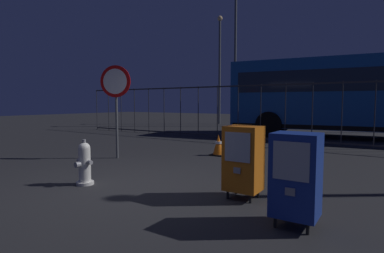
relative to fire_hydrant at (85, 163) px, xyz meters
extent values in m
plane|color=#262628|center=(0.77, 0.37, -0.35)|extent=(60.00, 60.00, 0.00)
cylinder|color=silver|center=(0.00, 0.00, -0.33)|extent=(0.28, 0.28, 0.05)
cylinder|color=silver|center=(0.00, 0.00, -0.03)|extent=(0.19, 0.19, 0.55)
sphere|color=silver|center=(0.00, 0.00, 0.25)|extent=(0.19, 0.19, 0.19)
cylinder|color=gray|center=(0.00, 0.00, 0.37)|extent=(0.06, 0.06, 0.05)
cylinder|color=gray|center=(0.00, -0.13, 0.00)|extent=(0.09, 0.08, 0.09)
cylinder|color=gray|center=(-0.13, 0.00, 0.03)|extent=(0.07, 0.07, 0.07)
cylinder|color=gray|center=(0.13, 0.00, 0.03)|extent=(0.07, 0.07, 0.07)
cylinder|color=black|center=(3.17, -0.01, -0.29)|extent=(0.04, 0.04, 0.12)
cylinder|color=black|center=(3.51, -0.01, -0.29)|extent=(0.04, 0.04, 0.12)
cylinder|color=black|center=(3.17, 0.27, -0.29)|extent=(0.04, 0.04, 0.12)
cylinder|color=black|center=(3.51, 0.27, -0.29)|extent=(0.04, 0.04, 0.12)
cube|color=navy|center=(3.34, 0.13, 0.22)|extent=(0.48, 0.40, 0.90)
cube|color=#B2B7BF|center=(3.34, -0.07, 0.40)|extent=(0.36, 0.01, 0.40)
cube|color=gray|center=(3.34, -0.07, 0.08)|extent=(0.10, 0.02, 0.08)
cylinder|color=black|center=(2.30, 0.60, -0.29)|extent=(0.04, 0.04, 0.12)
cylinder|color=black|center=(2.64, 0.60, -0.29)|extent=(0.04, 0.04, 0.12)
cylinder|color=black|center=(2.30, 0.88, -0.29)|extent=(0.04, 0.04, 0.12)
cylinder|color=black|center=(2.64, 0.88, -0.29)|extent=(0.04, 0.04, 0.12)
cube|color=orange|center=(2.47, 0.74, 0.22)|extent=(0.48, 0.40, 0.90)
cube|color=#B2B7BF|center=(2.47, 0.54, 0.40)|extent=(0.36, 0.01, 0.40)
cube|color=gray|center=(2.47, 0.53, 0.08)|extent=(0.10, 0.02, 0.08)
cylinder|color=#4C4F54|center=(-1.37, 2.00, 0.75)|extent=(0.06, 0.06, 2.20)
cylinder|color=red|center=(-1.37, 1.98, 1.50)|extent=(0.71, 0.31, 0.76)
cylinder|color=white|center=(-1.37, 1.96, 1.50)|extent=(0.56, 0.23, 0.60)
cube|color=black|center=(0.50, 3.69, -0.34)|extent=(0.36, 0.36, 0.03)
cone|color=orange|center=(0.50, 3.69, -0.07)|extent=(0.28, 0.28, 0.50)
cylinder|color=white|center=(0.50, 3.69, -0.02)|extent=(0.17, 0.17, 0.06)
cube|color=#2D2D33|center=(0.77, 7.08, 1.60)|extent=(18.00, 0.04, 0.05)
cube|color=#2D2D33|center=(0.77, 7.08, -0.25)|extent=(18.00, 0.04, 0.05)
cylinder|color=#2D2D33|center=(-8.23, 7.08, 0.65)|extent=(0.03, 0.03, 2.00)
cylinder|color=#2D2D33|center=(-7.37, 7.08, 0.65)|extent=(0.03, 0.03, 2.00)
cylinder|color=#2D2D33|center=(-6.51, 7.08, 0.65)|extent=(0.03, 0.03, 2.00)
cylinder|color=#2D2D33|center=(-5.65, 7.08, 0.65)|extent=(0.03, 0.03, 2.00)
cylinder|color=#2D2D33|center=(-4.80, 7.08, 0.65)|extent=(0.03, 0.03, 2.00)
cylinder|color=#2D2D33|center=(-3.94, 7.08, 0.65)|extent=(0.03, 0.03, 2.00)
cylinder|color=#2D2D33|center=(-3.08, 7.08, 0.65)|extent=(0.03, 0.03, 2.00)
cylinder|color=#2D2D33|center=(-2.23, 7.08, 0.65)|extent=(0.03, 0.03, 2.00)
cylinder|color=#2D2D33|center=(-1.37, 7.08, 0.65)|extent=(0.03, 0.03, 2.00)
cylinder|color=#2D2D33|center=(-0.51, 7.08, 0.65)|extent=(0.03, 0.03, 2.00)
cylinder|color=#2D2D33|center=(0.35, 7.08, 0.65)|extent=(0.03, 0.03, 2.00)
cylinder|color=#2D2D33|center=(1.20, 7.08, 0.65)|extent=(0.03, 0.03, 2.00)
cylinder|color=#2D2D33|center=(2.06, 7.08, 0.65)|extent=(0.03, 0.03, 2.00)
cylinder|color=#2D2D33|center=(2.92, 7.08, 0.65)|extent=(0.03, 0.03, 2.00)
cylinder|color=#2D2D33|center=(3.77, 7.08, 0.65)|extent=(0.03, 0.03, 2.00)
cube|color=#19519E|center=(3.68, 10.08, 1.32)|extent=(10.73, 3.77, 2.65)
cube|color=#1E2838|center=(3.68, 10.08, 1.80)|extent=(10.10, 3.71, 0.80)
cube|color=black|center=(3.68, 10.08, 0.10)|extent=(10.52, 3.75, 0.16)
cylinder|color=black|center=(0.19, 8.39, 0.15)|extent=(1.03, 0.40, 1.00)
cylinder|color=black|center=(-0.12, 10.87, 0.15)|extent=(1.03, 0.40, 1.00)
cylinder|color=#4C4F54|center=(-3.39, 12.91, 3.53)|extent=(0.14, 0.14, 7.76)
cylinder|color=#4C4F54|center=(-5.03, 14.11, 2.90)|extent=(0.14, 0.14, 6.49)
sphere|color=#FFD18C|center=(-5.03, 14.11, 6.24)|extent=(0.32, 0.32, 0.32)
camera|label=1|loc=(4.17, -3.18, 0.99)|focal=28.64mm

